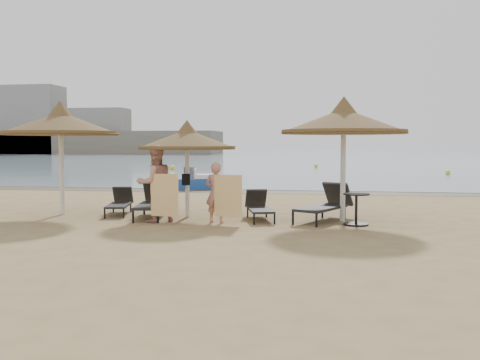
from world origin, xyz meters
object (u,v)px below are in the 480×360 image
object	(u,v)px
palapa_left	(60,124)
lounger_far_right	(326,204)
palapa_center	(187,140)
lounger_near_right	(259,206)
lounger_far_left	(120,202)
side_table	(356,210)
palapa_right	(344,122)
pedal_boat	(199,182)
person_right	(216,188)
lounger_near_left	(153,202)
person_left	(155,177)

from	to	relation	value
palapa_left	lounger_far_right	world-z (taller)	palapa_left
palapa_center	lounger_near_right	bearing A→B (deg)	-2.63
palapa_left	lounger_far_left	world-z (taller)	palapa_left
lounger_near_right	side_table	xyz separation A→B (m)	(2.47, -0.62, 0.02)
palapa_right	pedal_boat	world-z (taller)	palapa_right
person_right	palapa_left	bearing A→B (deg)	-3.51
lounger_near_left	person_left	bearing A→B (deg)	-76.47
palapa_left	lounger_far_left	distance (m)	2.70
side_table	person_left	world-z (taller)	person_left
palapa_center	lounger_near_right	world-z (taller)	palapa_center
palapa_left	person_right	bearing A→B (deg)	-10.61
lounger_near_right	pedal_boat	distance (m)	9.46
lounger_far_left	lounger_near_left	world-z (taller)	lounger_near_left
lounger_far_right	side_table	xyz separation A→B (m)	(0.73, -0.68, -0.06)
lounger_far_left	lounger_far_right	distance (m)	5.75
palapa_left	palapa_center	bearing A→B (deg)	1.02
palapa_right	pedal_boat	size ratio (longest dim) A/B	1.51
lounger_far_right	lounger_near_left	bearing A→B (deg)	-152.69
palapa_right	lounger_far_right	size ratio (longest dim) A/B	1.45
palapa_left	pedal_boat	distance (m)	9.13
lounger_near_right	person_right	xyz separation A→B (m)	(-0.98, -0.83, 0.54)
lounger_far_right	pedal_boat	size ratio (longest dim) A/B	1.04
palapa_center	person_right	distance (m)	1.80
palapa_center	pedal_boat	world-z (taller)	palapa_center
person_left	palapa_left	bearing A→B (deg)	-54.44
lounger_near_right	lounger_far_right	xyz separation A→B (m)	(1.73, 0.06, 0.09)
person_left	person_right	world-z (taller)	person_left
palapa_left	side_table	bearing A→B (deg)	-4.64
pedal_boat	palapa_left	bearing A→B (deg)	-120.05
lounger_near_right	lounger_near_left	bearing A→B (deg)	165.34
palapa_center	lounger_near_right	distance (m)	2.62
palapa_right	person_right	bearing A→B (deg)	-164.70
lounger_far_left	person_right	world-z (taller)	person_right
palapa_center	palapa_right	world-z (taller)	palapa_right
palapa_center	lounger_far_right	bearing A→B (deg)	-0.53
lounger_far_left	side_table	size ratio (longest dim) A/B	2.24
palapa_right	pedal_boat	distance (m)	10.70
palapa_right	lounger_far_left	xyz separation A→B (m)	(-6.16, 0.37, -2.20)
lounger_far_left	person_left	size ratio (longest dim) A/B	0.76
lounger_far_right	person_left	distance (m)	4.43
palapa_center	side_table	world-z (taller)	palapa_center
person_left	palapa_center	bearing A→B (deg)	-157.31
palapa_left	lounger_near_right	distance (m)	5.95
side_table	palapa_left	bearing A→B (deg)	175.36
palapa_left	pedal_boat	size ratio (longest dim) A/B	1.50
palapa_center	lounger_near_left	size ratio (longest dim) A/B	1.23
lounger_near_right	lounger_far_right	size ratio (longest dim) A/B	0.80
lounger_near_right	palapa_center	bearing A→B (deg)	162.00
palapa_left	pedal_boat	bearing A→B (deg)	78.14
lounger_far_left	person_left	bearing A→B (deg)	-53.71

